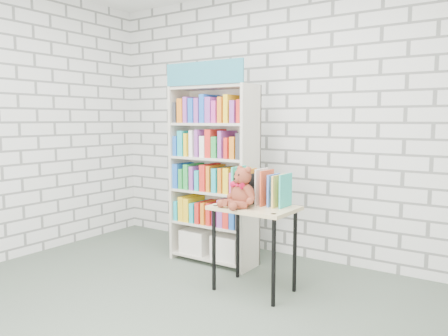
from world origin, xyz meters
The scene contains 6 objects.
ground centered at (0.00, 0.00, 0.00)m, with size 4.50×4.50×0.00m, color #495548.
room_shell centered at (0.00, 0.00, 1.78)m, with size 4.52×4.02×2.81m.
bookshelf centered at (-0.47, 1.36, 0.90)m, with size 0.88×0.34×1.97m.
display_table centered at (0.24, 0.93, 0.62)m, with size 0.68×0.48×0.72m.
table_books centered at (0.24, 1.03, 0.86)m, with size 0.47×0.22×0.28m.
teddy_bear centered at (0.17, 0.82, 0.86)m, with size 0.31×0.30×0.34m.
Camera 1 is at (2.00, -2.15, 1.43)m, focal length 35.00 mm.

